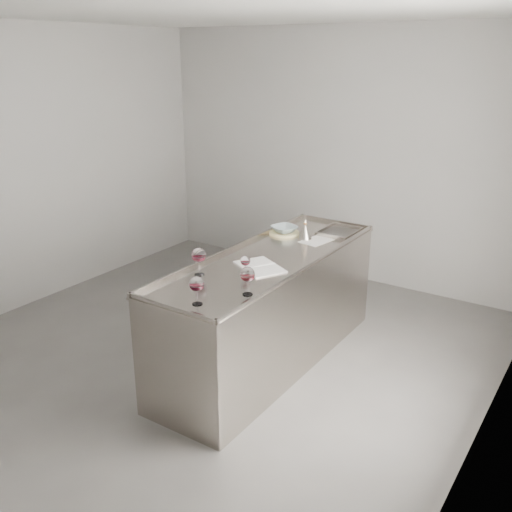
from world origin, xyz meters
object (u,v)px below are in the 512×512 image
Objects in this scene: counter at (269,310)px; ceramic_bowl at (284,229)px; wine_glass_left at (199,256)px; wine_glass_right at (247,275)px; wine_glass_small at (245,261)px; wine_glass_middle at (197,285)px; notebook at (260,267)px; wine_funnel at (305,233)px.

ceramic_bowl is at bearing 110.55° from counter.
wine_glass_left is at bearing -110.86° from counter.
wine_glass_right is (0.51, -0.11, -0.01)m from wine_glass_left.
counter is 0.72m from wine_glass_small.
counter is 11.50× the size of wine_glass_left.
wine_glass_right is at bearing 59.20° from wine_glass_middle.
wine_glass_left reaches higher than ceramic_bowl.
ceramic_bowl is (-0.28, 1.04, -0.06)m from wine_glass_small.
wine_glass_left reaches higher than notebook.
wine_glass_middle is at bearing -120.80° from wine_glass_right.
wine_glass_right is (0.27, -0.72, 0.61)m from counter.
wine_glass_small is 0.21m from notebook.
wine_glass_right is (0.19, 0.31, 0.00)m from wine_glass_middle.
wine_glass_middle reaches higher than wine_glass_small.
wine_glass_middle is 1.07× the size of wine_funnel.
wine_glass_middle is at bearing -86.77° from wine_funnel.
wine_funnel is (-0.28, 1.31, -0.09)m from wine_glass_right.
wine_glass_right is 0.43× the size of notebook.
wine_glass_right is 1.10× the size of wine_funnel.
wine_glass_left reaches higher than wine_glass_right.
wine_funnel is (-0.00, 0.59, 0.52)m from counter.
wine_funnel is (-0.09, 1.62, -0.08)m from wine_glass_middle.
wine_glass_left is (-0.23, -0.61, 0.62)m from counter.
wine_glass_middle is at bearing -59.01° from notebook.
ceramic_bowl is at bearing 175.39° from wine_funnel.
ceramic_bowl is (-0.50, 1.33, -0.09)m from wine_glass_right.
wine_glass_right reaches higher than ceramic_bowl.
notebook is at bearing 114.25° from wine_glass_right.
wine_glass_small is at bearing -82.67° from counter.
ceramic_bowl is (-0.32, 1.64, -0.09)m from wine_glass_middle.
wine_glass_small is at bearing -74.68° from ceramic_bowl.
notebook is (0.00, 0.19, -0.10)m from wine_glass_small.
ceramic_bowl is (-0.29, 0.85, 0.04)m from notebook.
wine_glass_right is at bearing -53.12° from wine_glass_small.
wine_glass_middle is at bearing -52.56° from wine_glass_left.
wine_glass_middle is 1.67m from ceramic_bowl.
wine_glass_small reaches higher than ceramic_bowl.
wine_funnel reaches higher than wine_glass_small.
wine_funnel is (0.23, 1.20, -0.09)m from wine_glass_left.
wine_glass_small is 0.83× the size of wine_funnel.
wine_funnel is at bearing 101.99° from wine_glass_right.
wine_funnel is (-0.06, 1.02, -0.05)m from wine_glass_small.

